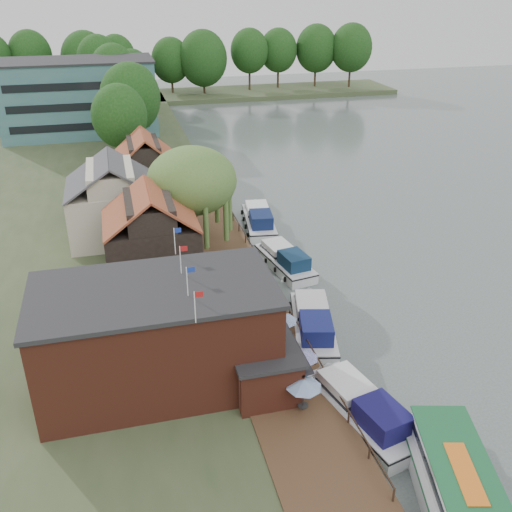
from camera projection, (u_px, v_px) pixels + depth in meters
ground at (371, 350)px, 43.57m from camera, size 260.00×260.00×0.00m
land_bank at (10, 214)px, 67.03m from camera, size 50.00×140.00×1.00m
quay_deck at (240, 288)px, 50.00m from camera, size 6.00×50.00×0.10m
quay_rail at (268, 277)px, 50.84m from camera, size 0.20×49.00×1.00m
pub at (188, 332)px, 37.51m from camera, size 20.00×11.00×7.30m
hotel_block at (79, 97)px, 96.23m from camera, size 25.40×12.40×12.30m
cottage_a at (151, 235)px, 50.04m from camera, size 8.60×7.60×8.50m
cottage_b at (113, 199)px, 58.05m from camera, size 9.60×8.60×8.50m
cottage_c at (145, 169)px, 66.75m from camera, size 7.60×7.60×8.50m
willow at (193, 200)px, 54.96m from camera, size 8.60×8.60×10.43m
umbrella_0 at (303, 395)px, 35.45m from camera, size 2.27×2.27×2.38m
umbrella_1 at (302, 366)px, 38.11m from camera, size 2.08×2.08×2.38m
umbrella_2 at (280, 352)px, 39.51m from camera, size 1.98×1.98×2.38m
umbrella_3 at (282, 328)px, 42.16m from camera, size 2.28×2.28×2.38m
umbrella_4 at (258, 299)px, 45.87m from camera, size 2.30×2.30×2.38m
umbrella_5 at (255, 284)px, 48.20m from camera, size 2.34×2.34×2.38m
cruiser_0 at (361, 405)px, 36.09m from camera, size 5.70×10.97×2.56m
cruiser_1 at (313, 320)px, 44.92m from camera, size 5.87×11.05×2.58m
cruiser_2 at (285, 257)px, 55.15m from camera, size 4.78×10.12×2.35m
cruiser_3 at (259, 217)px, 64.01m from camera, size 4.73×10.74×2.54m
tour_boat at (465, 504)px, 29.07m from camera, size 7.36×14.45×3.04m
swan at (373, 455)px, 33.73m from camera, size 0.44×0.44×0.44m
bank_tree_0 at (121, 133)px, 73.87m from camera, size 7.11×7.11×12.59m
bank_tree_1 at (132, 113)px, 81.35m from camera, size 8.48×8.48×14.02m
bank_tree_2 at (136, 108)px, 86.72m from camera, size 6.96×6.96×13.10m
bank_tree_3 at (115, 83)px, 103.73m from camera, size 8.25×8.25×13.93m
bank_tree_4 at (134, 81)px, 111.96m from camera, size 6.89×6.89×12.01m
bank_tree_5 at (100, 70)px, 117.25m from camera, size 8.54×8.54×14.09m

